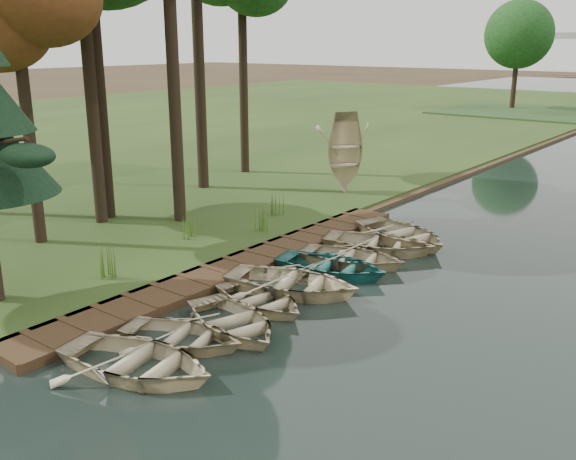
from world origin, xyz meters
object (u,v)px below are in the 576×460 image
Objects in this scene: boardwalk at (241,266)px; rowboat_2 at (233,318)px; rowboat_0 at (137,358)px; stored_rowboat at (343,184)px; rowboat_1 at (182,333)px.

rowboat_2 is (2.88, -3.49, 0.24)m from boardwalk.
rowboat_0 is (2.72, -6.36, 0.29)m from boardwalk.
rowboat_2 is (0.16, 2.86, -0.04)m from rowboat_0.
rowboat_2 is 14.80m from stored_rowboat.
rowboat_2 is (0.41, 1.31, 0.02)m from rowboat_1.
boardwalk is 4.54m from rowboat_2.
boardwalk is at bearing -130.48° from stored_rowboat.
rowboat_0 is 1.57m from rowboat_1.
rowboat_1 is at bearing -3.32° from rowboat_0.
rowboat_2 is at bearing -15.70° from rowboat_0.
rowboat_2 is 0.90× the size of stored_rowboat.
stored_rowboat is (-5.73, 13.65, 0.29)m from rowboat_2.
boardwalk is at bearing 10.71° from rowboat_0.
rowboat_0 is at bearing -66.83° from boardwalk.
rowboat_0 is 1.02× the size of stored_rowboat.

